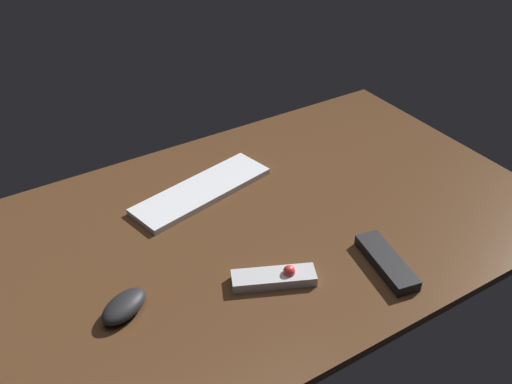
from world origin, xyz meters
The scene contains 5 objects.
desk centered at (0.00, 0.00, 1.00)cm, with size 140.00×84.00×2.00cm, color #4C301C.
keyboard centered at (-3.61, 17.75, 2.73)cm, with size 37.00×11.21×1.45cm, color silver.
computer_mouse centered at (-35.16, -10.06, 3.73)cm, with size 10.76×6.00×3.47cm, color black.
media_remote centered at (-5.75, -18.45, 3.21)cm, with size 17.86×11.86×3.88cm.
tv_remote centered at (16.86, -27.12, 3.24)cm, with size 18.04×5.43×2.47cm, color black.
Camera 1 is at (-56.84, -92.49, 88.00)cm, focal length 41.86 mm.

